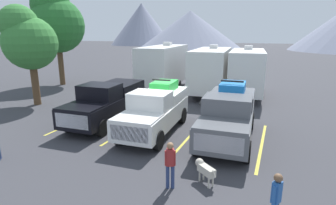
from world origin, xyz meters
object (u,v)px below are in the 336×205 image
object	(u,v)px
pickup_truck_a	(108,101)
person_a	(170,162)
pickup_truck_b	(156,109)
dog	(204,168)
camper_trailer_a	(164,66)
camper_trailer_b	(211,69)
camper_trailer_c	(247,71)
pickup_truck_c	(229,114)
person_b	(276,198)

from	to	relation	value
pickup_truck_a	person_a	size ratio (longest dim) A/B	3.88
pickup_truck_b	dog	size ratio (longest dim) A/B	6.84
pickup_truck_a	camper_trailer_a	distance (m)	8.72
camper_trailer_b	camper_trailer_a	bearing A→B (deg)	-175.97
camper_trailer_b	camper_trailer_c	world-z (taller)	camper_trailer_b
camper_trailer_b	pickup_truck_c	bearing A→B (deg)	-71.52
pickup_truck_b	camper_trailer_c	distance (m)	9.92
pickup_truck_a	camper_trailer_c	xyz separation A→B (m)	(6.23, 8.92, 0.87)
pickup_truck_a	pickup_truck_b	distance (m)	3.14
camper_trailer_b	dog	distance (m)	13.53
pickup_truck_c	camper_trailer_b	size ratio (longest dim) A/B	0.69
person_a	camper_trailer_a	bearing A→B (deg)	114.05
camper_trailer_c	person_b	xyz separation A→B (m)	(2.46, -14.58, -1.11)
person_a	dog	distance (m)	1.22
pickup_truck_b	person_b	xyz separation A→B (m)	(5.59, -5.20, -0.26)
camper_trailer_c	person_b	distance (m)	14.83
camper_trailer_c	camper_trailer_a	bearing A→B (deg)	-177.72
camper_trailer_b	person_b	world-z (taller)	camper_trailer_b
pickup_truck_c	person_b	bearing A→B (deg)	-68.86
pickup_truck_c	camper_trailer_a	bearing A→B (deg)	128.40
pickup_truck_a	pickup_truck_b	world-z (taller)	pickup_truck_b
pickup_truck_a	camper_trailer_c	world-z (taller)	camper_trailer_c
pickup_truck_b	camper_trailer_b	xyz separation A→B (m)	(0.42, 9.39, 0.86)
camper_trailer_a	camper_trailer_b	world-z (taller)	camper_trailer_a
camper_trailer_a	dog	distance (m)	14.67
pickup_truck_b	camper_trailer_c	size ratio (longest dim) A/B	0.73
person_b	dog	distance (m)	2.65
camper_trailer_c	dog	xyz separation A→B (m)	(0.31, -13.09, -1.49)
pickup_truck_a	pickup_truck_b	xyz separation A→B (m)	(3.10, -0.45, 0.02)
pickup_truck_a	pickup_truck_c	xyz separation A→B (m)	(6.55, -0.11, 0.07)
person_b	camper_trailer_b	bearing A→B (deg)	109.50
person_b	camper_trailer_c	bearing A→B (deg)	99.59
camper_trailer_a	person_b	size ratio (longest dim) A/B	5.59
camper_trailer_a	camper_trailer_c	distance (m)	6.64
pickup_truck_c	pickup_truck_b	bearing A→B (deg)	-174.35
pickup_truck_a	person_a	world-z (taller)	pickup_truck_a
pickup_truck_a	camper_trailer_b	distance (m)	9.65
pickup_truck_b	pickup_truck_c	size ratio (longest dim) A/B	0.96
person_b	dog	xyz separation A→B (m)	(-2.16, 1.49, -0.39)
camper_trailer_a	camper_trailer_b	xyz separation A→B (m)	(3.93, 0.28, -0.08)
pickup_truck_b	camper_trailer_c	xyz separation A→B (m)	(3.13, 9.38, 0.85)
camper_trailer_a	dog	world-z (taller)	camper_trailer_a
pickup_truck_c	person_b	size ratio (longest dim) A/B	3.75
camper_trailer_a	dog	xyz separation A→B (m)	(6.94, -12.83, -1.59)
camper_trailer_a	person_a	distance (m)	14.90
pickup_truck_c	camper_trailer_a	size ratio (longest dim) A/B	0.67
pickup_truck_b	camper_trailer_b	distance (m)	9.44
pickup_truck_b	camper_trailer_a	distance (m)	9.81
pickup_truck_b	pickup_truck_c	world-z (taller)	pickup_truck_c
pickup_truck_a	dog	size ratio (longest dim) A/B	7.37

